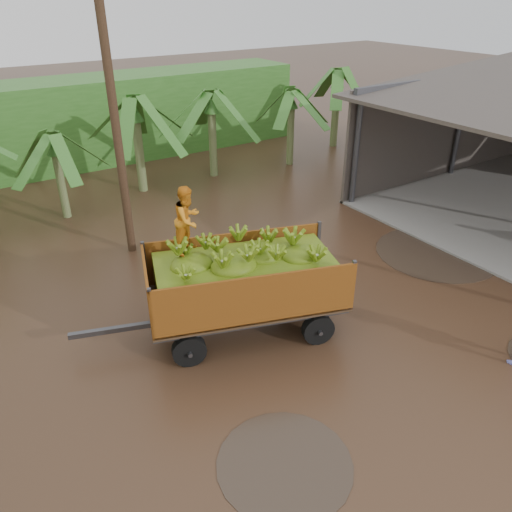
{
  "coord_description": "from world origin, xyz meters",
  "views": [
    {
      "loc": [
        -7.08,
        -6.55,
        7.07
      ],
      "look_at": [
        -1.42,
        1.94,
        1.52
      ],
      "focal_mm": 35.0,
      "sensor_mm": 36.0,
      "label": 1
    }
  ],
  "objects": [
    {
      "name": "banana_plants",
      "position": [
        -3.21,
        6.78,
        1.77
      ],
      "size": [
        24.82,
        20.63,
        3.99
      ],
      "color": "#2D661E",
      "rests_on": "ground"
    },
    {
      "name": "hedge_north",
      "position": [
        -2.0,
        16.0,
        1.8
      ],
      "size": [
        22.0,
        3.0,
        3.6
      ],
      "primitive_type": "cube",
      "color": "#2D661E",
      "rests_on": "ground"
    },
    {
      "name": "utility_pole",
      "position": [
        -2.78,
        6.68,
        4.39
      ],
      "size": [
        1.2,
        0.24,
        8.67
      ],
      "color": "#47301E",
      "rests_on": "ground"
    },
    {
      "name": "banana_trailer",
      "position": [
        -2.07,
        1.46,
        1.32
      ],
      "size": [
        6.06,
        3.38,
        3.49
      ],
      "rotation": [
        0.0,
        0.0,
        -0.33
      ],
      "color": "#A55D17",
      "rests_on": "ground"
    },
    {
      "name": "ground",
      "position": [
        0.0,
        0.0,
        0.0
      ],
      "size": [
        100.0,
        100.0,
        0.0
      ],
      "primitive_type": "plane",
      "color": "black",
      "rests_on": "ground"
    }
  ]
}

